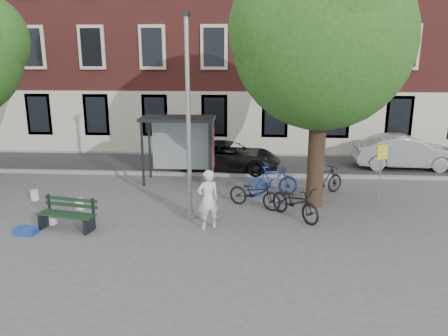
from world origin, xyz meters
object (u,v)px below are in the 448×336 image
(bike_a, at_px, (255,193))
(bike_d, at_px, (324,180))
(bike_b, at_px, (273,181))
(bike_c, at_px, (295,202))
(notice_sign, at_px, (381,161))
(bus_shelter, at_px, (189,134))
(car_silver, at_px, (405,152))
(painter, at_px, (208,199))
(lamppost, at_px, (189,130))
(bench, at_px, (67,216))
(car_dark, at_px, (228,156))

(bike_a, distance_m, bike_d, 2.96)
(bike_b, bearing_deg, bike_a, 144.52)
(bike_c, xyz_separation_m, notice_sign, (2.88, 1.24, 1.05))
(bus_shelter, bearing_deg, bike_a, -48.46)
(car_silver, distance_m, notice_sign, 6.03)
(painter, bearing_deg, bike_b, -148.48)
(bus_shelter, height_order, notice_sign, bus_shelter)
(lamppost, xyz_separation_m, car_silver, (8.74, 6.84, -2.04))
(painter, height_order, bench, painter)
(painter, bearing_deg, car_silver, -163.21)
(bike_a, bearing_deg, painter, 171.98)
(bike_b, relative_size, car_silver, 0.41)
(bike_b, height_order, car_silver, car_silver)
(bus_shelter, relative_size, bike_a, 1.50)
(bike_b, distance_m, bike_d, 1.89)
(lamppost, relative_size, bike_c, 3.02)
(car_silver, bearing_deg, painter, 134.89)
(bike_c, relative_size, bike_d, 1.14)
(bike_b, bearing_deg, bike_c, -174.49)
(painter, bearing_deg, bus_shelter, -101.80)
(lamppost, relative_size, bus_shelter, 2.14)
(painter, bearing_deg, bike_d, -164.85)
(car_dark, height_order, notice_sign, notice_sign)
(bench, distance_m, bike_c, 6.82)
(painter, xyz_separation_m, bike_b, (2.02, 3.20, -0.34))
(lamppost, distance_m, bench, 4.32)
(lamppost, distance_m, bike_c, 3.95)
(bike_a, bearing_deg, bike_c, -98.50)
(lamppost, xyz_separation_m, bike_b, (2.65, 2.48, -2.23))
(bus_shelter, xyz_separation_m, car_dark, (1.47, 1.89, -1.28))
(lamppost, bearing_deg, bench, -163.34)
(bench, distance_m, car_dark, 8.26)
(bike_a, bearing_deg, lamppost, 148.20)
(bike_b, xyz_separation_m, notice_sign, (3.47, -1.01, 1.03))
(painter, relative_size, bike_c, 0.88)
(bike_c, xyz_separation_m, car_silver, (5.50, 6.60, 0.21))
(bike_b, distance_m, car_dark, 3.95)
(bike_c, relative_size, notice_sign, 0.95)
(bike_d, bearing_deg, bench, 79.25)
(painter, xyz_separation_m, car_silver, (8.11, 7.56, -0.15))
(bus_shelter, height_order, car_silver, bus_shelter)
(car_silver, bearing_deg, car_dark, 97.99)
(lamppost, distance_m, car_silver, 11.29)
(bike_a, relative_size, bike_c, 0.94)
(lamppost, relative_size, bench, 3.40)
(painter, xyz_separation_m, notice_sign, (5.49, 2.20, 0.69))
(car_dark, bearing_deg, bus_shelter, 148.15)
(bike_b, bearing_deg, painter, 138.50)
(bike_c, distance_m, bike_d, 2.78)
(car_dark, bearing_deg, car_silver, -77.90)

